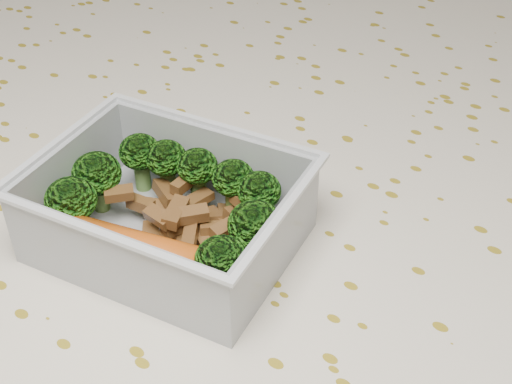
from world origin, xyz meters
The scene contains 6 objects.
dining_table centered at (0.00, 0.00, 0.67)m, with size 1.40×0.90×0.75m.
tablecloth centered at (0.00, 0.00, 0.72)m, with size 1.46×0.96×0.19m.
lunch_container centered at (-0.03, -0.04, 0.78)m, with size 0.18×0.16×0.06m.
broccoli_florets centered at (-0.04, -0.03, 0.79)m, with size 0.15×0.11×0.04m.
meat_pile centered at (-0.03, -0.03, 0.77)m, with size 0.10×0.07×0.03m.
sausage centered at (-0.02, -0.08, 0.78)m, with size 0.14×0.06×0.03m.
Camera 1 is at (0.22, -0.28, 1.07)m, focal length 50.00 mm.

